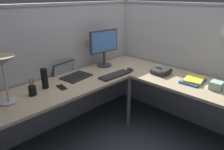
{
  "coord_description": "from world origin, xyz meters",
  "views": [
    {
      "loc": [
        -1.78,
        -1.42,
        1.68
      ],
      "look_at": [
        -0.11,
        0.21,
        0.79
      ],
      "focal_mm": 34.18,
      "sensor_mm": 36.0,
      "label": 1
    }
  ],
  "objects_px": {
    "monitor": "(104,45)",
    "thermos_flask": "(44,78)",
    "computer_mouse": "(130,69)",
    "office_phone": "(161,71)",
    "pen_cup": "(32,90)",
    "cell_phone": "(62,87)",
    "tissue_box": "(216,86)",
    "keyboard": "(115,75)",
    "desk_lamp_dome": "(2,65)",
    "laptop": "(71,74)",
    "book_stack": "(193,80)"
  },
  "relations": [
    {
      "from": "monitor",
      "to": "thermos_flask",
      "type": "distance_m",
      "value": 0.98
    },
    {
      "from": "computer_mouse",
      "to": "thermos_flask",
      "type": "height_order",
      "value": "thermos_flask"
    },
    {
      "from": "monitor",
      "to": "computer_mouse",
      "type": "relative_size",
      "value": 4.81
    },
    {
      "from": "monitor",
      "to": "office_phone",
      "type": "distance_m",
      "value": 0.84
    },
    {
      "from": "pen_cup",
      "to": "cell_phone",
      "type": "bearing_deg",
      "value": -9.4
    },
    {
      "from": "cell_phone",
      "to": "thermos_flask",
      "type": "height_order",
      "value": "thermos_flask"
    },
    {
      "from": "pen_cup",
      "to": "thermos_flask",
      "type": "distance_m",
      "value": 0.2
    },
    {
      "from": "tissue_box",
      "to": "keyboard",
      "type": "bearing_deg",
      "value": 113.49
    },
    {
      "from": "computer_mouse",
      "to": "cell_phone",
      "type": "relative_size",
      "value": 0.72
    },
    {
      "from": "desk_lamp_dome",
      "to": "thermos_flask",
      "type": "height_order",
      "value": "desk_lamp_dome"
    },
    {
      "from": "monitor",
      "to": "laptop",
      "type": "relative_size",
      "value": 1.18
    },
    {
      "from": "book_stack",
      "to": "laptop",
      "type": "bearing_deg",
      "value": 126.21
    },
    {
      "from": "book_stack",
      "to": "cell_phone",
      "type": "bearing_deg",
      "value": 140.43
    },
    {
      "from": "monitor",
      "to": "desk_lamp_dome",
      "type": "relative_size",
      "value": 1.12
    },
    {
      "from": "cell_phone",
      "to": "pen_cup",
      "type": "bearing_deg",
      "value": -179.76
    },
    {
      "from": "keyboard",
      "to": "tissue_box",
      "type": "bearing_deg",
      "value": -64.37
    },
    {
      "from": "laptop",
      "to": "tissue_box",
      "type": "bearing_deg",
      "value": -60.13
    },
    {
      "from": "laptop",
      "to": "cell_phone",
      "type": "relative_size",
      "value": 2.95
    },
    {
      "from": "keyboard",
      "to": "book_stack",
      "type": "height_order",
      "value": "book_stack"
    },
    {
      "from": "pen_cup",
      "to": "thermos_flask",
      "type": "relative_size",
      "value": 0.82
    },
    {
      "from": "monitor",
      "to": "keyboard",
      "type": "bearing_deg",
      "value": -115.04
    },
    {
      "from": "computer_mouse",
      "to": "cell_phone",
      "type": "xyz_separation_m",
      "value": [
        -0.94,
        0.18,
        -0.01
      ]
    },
    {
      "from": "keyboard",
      "to": "pen_cup",
      "type": "bearing_deg",
      "value": 169.17
    },
    {
      "from": "keyboard",
      "to": "computer_mouse",
      "type": "bearing_deg",
      "value": 0.19
    },
    {
      "from": "computer_mouse",
      "to": "laptop",
      "type": "bearing_deg",
      "value": 147.84
    },
    {
      "from": "thermos_flask",
      "to": "office_phone",
      "type": "distance_m",
      "value": 1.4
    },
    {
      "from": "monitor",
      "to": "office_phone",
      "type": "relative_size",
      "value": 2.32
    },
    {
      "from": "desk_lamp_dome",
      "to": "tissue_box",
      "type": "height_order",
      "value": "desk_lamp_dome"
    },
    {
      "from": "cell_phone",
      "to": "office_phone",
      "type": "height_order",
      "value": "office_phone"
    },
    {
      "from": "thermos_flask",
      "to": "tissue_box",
      "type": "distance_m",
      "value": 1.81
    },
    {
      "from": "monitor",
      "to": "tissue_box",
      "type": "bearing_deg",
      "value": -79.02
    },
    {
      "from": "office_phone",
      "to": "computer_mouse",
      "type": "bearing_deg",
      "value": 115.09
    },
    {
      "from": "laptop",
      "to": "pen_cup",
      "type": "height_order",
      "value": "pen_cup"
    },
    {
      "from": "laptop",
      "to": "cell_phone",
      "type": "height_order",
      "value": "laptop"
    },
    {
      "from": "keyboard",
      "to": "thermos_flask",
      "type": "height_order",
      "value": "thermos_flask"
    },
    {
      "from": "thermos_flask",
      "to": "laptop",
      "type": "bearing_deg",
      "value": 15.64
    },
    {
      "from": "laptop",
      "to": "pen_cup",
      "type": "distance_m",
      "value": 0.61
    },
    {
      "from": "computer_mouse",
      "to": "office_phone",
      "type": "bearing_deg",
      "value": -64.91
    },
    {
      "from": "office_phone",
      "to": "pen_cup",
      "type": "bearing_deg",
      "value": 157.16
    },
    {
      "from": "cell_phone",
      "to": "keyboard",
      "type": "bearing_deg",
      "value": -4.92
    },
    {
      "from": "cell_phone",
      "to": "computer_mouse",
      "type": "bearing_deg",
      "value": -1.28
    },
    {
      "from": "cell_phone",
      "to": "office_phone",
      "type": "bearing_deg",
      "value": -16.5
    },
    {
      "from": "keyboard",
      "to": "book_stack",
      "type": "distance_m",
      "value": 0.91
    },
    {
      "from": "pen_cup",
      "to": "tissue_box",
      "type": "height_order",
      "value": "pen_cup"
    },
    {
      "from": "tissue_box",
      "to": "thermos_flask",
      "type": "bearing_deg",
      "value": 132.99
    },
    {
      "from": "cell_phone",
      "to": "tissue_box",
      "type": "xyz_separation_m",
      "value": [
        1.11,
        -1.21,
        0.04
      ]
    },
    {
      "from": "monitor",
      "to": "cell_phone",
      "type": "bearing_deg",
      "value": -166.12
    },
    {
      "from": "computer_mouse",
      "to": "office_phone",
      "type": "distance_m",
      "value": 0.4
    },
    {
      "from": "monitor",
      "to": "keyboard",
      "type": "distance_m",
      "value": 0.5
    },
    {
      "from": "monitor",
      "to": "cell_phone",
      "type": "relative_size",
      "value": 3.47
    }
  ]
}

